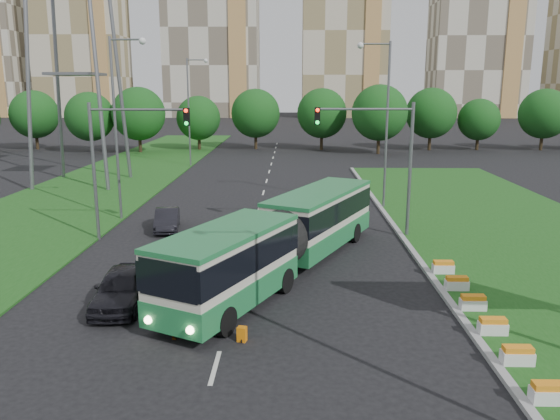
{
  "coord_description": "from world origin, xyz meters",
  "views": [
    {
      "loc": [
        -0.55,
        -21.96,
        8.81
      ],
      "look_at": [
        -1.16,
        5.65,
        2.6
      ],
      "focal_mm": 35.0,
      "sensor_mm": 36.0,
      "label": 1
    }
  ],
  "objects_px": {
    "car_left_far": "(167,219)",
    "pedestrian": "(175,317)",
    "traffic_mast_left": "(120,150)",
    "traffic_mast_median": "(383,148)",
    "car_left_near": "(122,287)",
    "shopping_trolley": "(242,334)",
    "articulated_bus": "(277,236)"
  },
  "relations": [
    {
      "from": "car_left_far",
      "to": "pedestrian",
      "type": "height_order",
      "value": "pedestrian"
    },
    {
      "from": "traffic_mast_left",
      "to": "pedestrian",
      "type": "relative_size",
      "value": 5.01
    },
    {
      "from": "car_left_far",
      "to": "shopping_trolley",
      "type": "distance_m",
      "value": 16.64
    },
    {
      "from": "car_left_far",
      "to": "traffic_mast_left",
      "type": "bearing_deg",
      "value": -138.75
    },
    {
      "from": "articulated_bus",
      "to": "pedestrian",
      "type": "distance_m",
      "value": 8.18
    },
    {
      "from": "traffic_mast_median",
      "to": "shopping_trolley",
      "type": "height_order",
      "value": "traffic_mast_median"
    },
    {
      "from": "car_left_far",
      "to": "shopping_trolley",
      "type": "relative_size",
      "value": 7.53
    },
    {
      "from": "traffic_mast_left",
      "to": "articulated_bus",
      "type": "height_order",
      "value": "traffic_mast_left"
    },
    {
      "from": "traffic_mast_left",
      "to": "articulated_bus",
      "type": "relative_size",
      "value": 0.45
    },
    {
      "from": "traffic_mast_median",
      "to": "shopping_trolley",
      "type": "relative_size",
      "value": 14.82
    },
    {
      "from": "traffic_mast_median",
      "to": "traffic_mast_left",
      "type": "bearing_deg",
      "value": -176.23
    },
    {
      "from": "articulated_bus",
      "to": "shopping_trolley",
      "type": "distance_m",
      "value": 7.8
    },
    {
      "from": "shopping_trolley",
      "to": "articulated_bus",
      "type": "bearing_deg",
      "value": 95.89
    },
    {
      "from": "car_left_far",
      "to": "pedestrian",
      "type": "distance_m",
      "value": 15.67
    },
    {
      "from": "traffic_mast_median",
      "to": "articulated_bus",
      "type": "xyz_separation_m",
      "value": [
        -6.03,
        -6.53,
        -3.57
      ]
    },
    {
      "from": "pedestrian",
      "to": "shopping_trolley",
      "type": "height_order",
      "value": "pedestrian"
    },
    {
      "from": "car_left_near",
      "to": "articulated_bus",
      "type": "bearing_deg",
      "value": 32.21
    },
    {
      "from": "articulated_bus",
      "to": "car_left_far",
      "type": "height_order",
      "value": "articulated_bus"
    },
    {
      "from": "pedestrian",
      "to": "traffic_mast_left",
      "type": "bearing_deg",
      "value": 31.9
    },
    {
      "from": "traffic_mast_left",
      "to": "pedestrian",
      "type": "height_order",
      "value": "traffic_mast_left"
    },
    {
      "from": "car_left_far",
      "to": "pedestrian",
      "type": "relative_size",
      "value": 2.54
    },
    {
      "from": "articulated_bus",
      "to": "shopping_trolley",
      "type": "height_order",
      "value": "articulated_bus"
    },
    {
      "from": "articulated_bus",
      "to": "pedestrian",
      "type": "relative_size",
      "value": 11.05
    },
    {
      "from": "car_left_near",
      "to": "shopping_trolley",
      "type": "bearing_deg",
      "value": -34.05
    },
    {
      "from": "car_left_far",
      "to": "shopping_trolley",
      "type": "height_order",
      "value": "car_left_far"
    },
    {
      "from": "traffic_mast_median",
      "to": "car_left_near",
      "type": "relative_size",
      "value": 1.72
    },
    {
      "from": "car_left_far",
      "to": "traffic_mast_median",
      "type": "bearing_deg",
      "value": -15.04
    },
    {
      "from": "car_left_near",
      "to": "pedestrian",
      "type": "distance_m",
      "value": 4.03
    },
    {
      "from": "traffic_mast_median",
      "to": "traffic_mast_left",
      "type": "height_order",
      "value": "same"
    },
    {
      "from": "traffic_mast_median",
      "to": "traffic_mast_left",
      "type": "xyz_separation_m",
      "value": [
        -15.16,
        -1.0,
        0.0
      ]
    },
    {
      "from": "car_left_far",
      "to": "pedestrian",
      "type": "bearing_deg",
      "value": -85.47
    },
    {
      "from": "traffic_mast_left",
      "to": "shopping_trolley",
      "type": "height_order",
      "value": "traffic_mast_left"
    }
  ]
}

